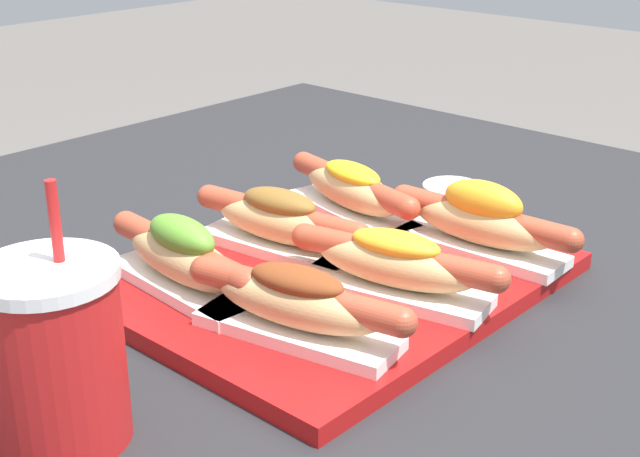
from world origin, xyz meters
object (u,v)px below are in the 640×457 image
serving_tray (334,278)px  hot_dog_0 (297,303)px  sauce_bowl (452,192)px  drink_cup (55,355)px  hot_dog_3 (183,258)px  hot_dog_2 (482,222)px  hot_dog_4 (280,222)px  hot_dog_1 (395,265)px  hot_dog_5 (352,191)px

serving_tray → hot_dog_0: 0.15m
sauce_bowl → drink_cup: 0.63m
hot_dog_3 → hot_dog_2: bearing=-31.0°
serving_tray → hot_dog_2: hot_dog_2 is taller
serving_tray → hot_dog_3: size_ratio=1.93×
serving_tray → drink_cup: drink_cup is taller
serving_tray → hot_dog_2: bearing=-32.2°
serving_tray → sauce_bowl: bearing=10.4°
hot_dog_0 → hot_dog_4: bearing=49.1°
hot_dog_0 → hot_dog_4: (0.12, 0.14, 0.00)m
hot_dog_1 → hot_dog_3: size_ratio=0.98×
hot_dog_0 → hot_dog_2: hot_dog_2 is taller
hot_dog_5 → drink_cup: (-0.46, -0.11, 0.02)m
hot_dog_4 → hot_dog_5: hot_dog_4 is taller
hot_dog_3 → hot_dog_4: bearing=-0.3°
hot_dog_1 → sauce_bowl: 0.33m
sauce_bowl → hot_dog_0: bearing=-163.7°
hot_dog_2 → hot_dog_3: 0.31m
serving_tray → hot_dog_1: (-0.01, -0.08, 0.04)m
hot_dog_0 → hot_dog_3: size_ratio=0.98×
hot_dog_2 → sauce_bowl: bearing=42.5°
hot_dog_5 → hot_dog_4: bearing=-176.3°
hot_dog_2 → hot_dog_1: bearing=178.3°
hot_dog_0 → hot_dog_5: 0.29m
hot_dog_5 → sauce_bowl: (0.16, -0.03, -0.04)m
hot_dog_2 → drink_cup: (-0.47, 0.06, 0.02)m
hot_dog_0 → hot_dog_2: size_ratio=0.98×
sauce_bowl → drink_cup: bearing=-173.0°
hot_dog_3 → sauce_bowl: (0.42, -0.02, -0.04)m
hot_dog_0 → sauce_bowl: hot_dog_0 is taller
hot_dog_4 → hot_dog_2: bearing=-49.3°
hot_dog_3 → hot_dog_4: 0.13m
hot_dog_5 → sauce_bowl: size_ratio=2.91×
serving_tray → hot_dog_3: (-0.13, 0.08, 0.04)m
serving_tray → drink_cup: bearing=-175.9°
hot_dog_1 → hot_dog_3: (-0.13, 0.16, 0.00)m
sauce_bowl → drink_cup: (-0.62, -0.08, 0.06)m
hot_dog_0 → sauce_bowl: 0.43m
hot_dog_1 → hot_dog_5: bearing=51.4°
hot_dog_5 → drink_cup: drink_cup is taller
hot_dog_5 → serving_tray: bearing=-146.4°
hot_dog_1 → drink_cup: (-0.33, 0.06, 0.02)m
hot_dog_0 → hot_dog_1: size_ratio=1.00×
serving_tray → hot_dog_0: bearing=-151.6°
hot_dog_1 → hot_dog_4: (0.00, 0.16, 0.00)m
serving_tray → hot_dog_4: size_ratio=1.94×
hot_dog_4 → drink_cup: (-0.33, -0.10, 0.02)m
hot_dog_4 → hot_dog_5: 0.13m
hot_dog_0 → hot_dog_4: 0.19m
hot_dog_1 → hot_dog_2: 0.14m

